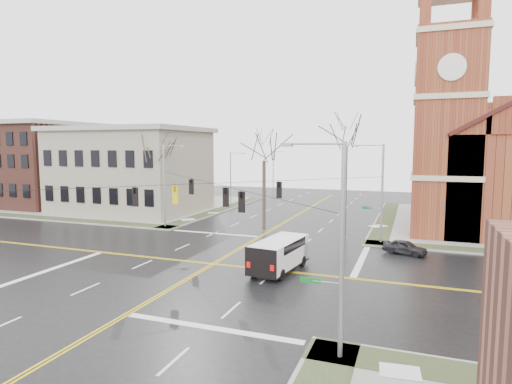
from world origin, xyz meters
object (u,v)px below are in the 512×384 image
(signal_pole_ne, at_px, (380,190))
(cargo_van, at_px, (281,252))
(tree_nw_near, at_px, (264,156))
(signal_pole_se, at_px, (338,244))
(parked_car_a, at_px, (405,247))
(tree_ne, at_px, (346,141))
(streetlight_north_b, at_px, (274,170))
(streetlight_north_a, at_px, (232,177))
(tree_nw_far, at_px, (159,155))
(signal_pole_nw, at_px, (166,183))

(signal_pole_ne, height_order, cargo_van, signal_pole_ne)
(signal_pole_ne, xyz_separation_m, tree_nw_near, (-11.89, 1.91, 3.00))
(signal_pole_se, xyz_separation_m, parked_car_a, (2.35, 19.74, -4.35))
(tree_nw_near, height_order, tree_ne, tree_ne)
(signal_pole_se, relative_size, tree_nw_near, 0.82)
(streetlight_north_b, xyz_separation_m, tree_nw_near, (10.08, -34.59, 3.49))
(streetlight_north_b, height_order, tree_ne, tree_ne)
(streetlight_north_a, distance_m, tree_nw_far, 15.19)
(signal_pole_nw, height_order, cargo_van, signal_pole_nw)
(signal_pole_ne, height_order, tree_ne, tree_ne)
(tree_nw_far, height_order, tree_ne, tree_ne)
(signal_pole_se, xyz_separation_m, tree_nw_far, (-24.64, 24.95, 2.99))
(signal_pole_ne, bearing_deg, tree_ne, 155.10)
(tree_nw_far, bearing_deg, parked_car_a, -10.92)
(signal_pole_ne, bearing_deg, signal_pole_nw, 180.00)
(tree_ne, bearing_deg, streetlight_north_b, 118.00)
(streetlight_north_a, distance_m, cargo_van, 32.22)
(tree_nw_far, bearing_deg, signal_pole_ne, -4.53)
(tree_nw_near, xyz_separation_m, tree_ne, (8.48, -0.33, 1.55))
(tree_nw_far, bearing_deg, streetlight_north_a, 79.62)
(signal_pole_se, xyz_separation_m, tree_ne, (-3.41, 24.58, 4.56))
(streetlight_north_b, xyz_separation_m, tree_nw_far, (-2.67, -34.55, 3.47))
(cargo_van, xyz_separation_m, tree_nw_near, (-5.88, 13.22, 6.60))
(cargo_van, bearing_deg, streetlight_north_a, 127.04)
(signal_pole_se, distance_m, streetlight_north_a, 45.20)
(tree_nw_far, bearing_deg, signal_pole_nw, -44.31)
(streetlight_north_a, height_order, tree_nw_near, tree_nw_near)
(cargo_van, bearing_deg, tree_ne, 85.79)
(signal_pole_se, height_order, tree_ne, tree_ne)
(signal_pole_se, height_order, streetlight_north_a, signal_pole_se)
(signal_pole_nw, distance_m, tree_nw_far, 4.09)
(streetlight_north_a, bearing_deg, cargo_van, -60.13)
(tree_nw_near, bearing_deg, streetlight_north_b, 106.25)
(parked_car_a, distance_m, tree_nw_far, 28.45)
(signal_pole_se, xyz_separation_m, streetlight_north_b, (-21.97, 59.50, -0.48))
(tree_ne, bearing_deg, tree_nw_near, 177.78)
(cargo_van, bearing_deg, tree_nw_near, 121.17)
(streetlight_north_b, xyz_separation_m, tree_ne, (18.56, -34.92, 5.04))
(streetlight_north_a, distance_m, streetlight_north_b, 20.00)
(streetlight_north_a, bearing_deg, signal_pole_ne, -36.90)
(streetlight_north_a, height_order, tree_nw_far, tree_nw_far)
(signal_pole_nw, bearing_deg, streetlight_north_b, 88.95)
(parked_car_a, height_order, tree_ne, tree_ne)
(signal_pole_nw, xyz_separation_m, parked_car_a, (25.00, -3.26, -4.35))
(tree_ne, bearing_deg, signal_pole_ne, -24.90)
(cargo_van, height_order, parked_car_a, cargo_van)
(cargo_van, bearing_deg, tree_nw_far, 151.75)
(streetlight_north_a, bearing_deg, signal_pole_nw, -92.32)
(parked_car_a, relative_size, tree_ne, 0.27)
(parked_car_a, height_order, tree_nw_near, tree_nw_near)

